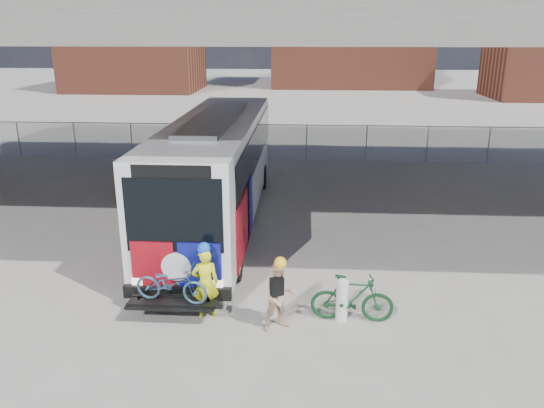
# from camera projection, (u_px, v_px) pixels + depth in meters

# --- Properties ---
(ground) EXTENTS (160.00, 160.00, 0.00)m
(ground) POSITION_uv_depth(u_px,v_px,m) (272.00, 254.00, 15.69)
(ground) COLOR #9E9991
(ground) RESTS_ON ground
(bus) EXTENTS (2.67, 12.98, 3.69)m
(bus) POSITION_uv_depth(u_px,v_px,m) (217.00, 162.00, 17.68)
(bus) COLOR silver
(bus) RESTS_ON ground
(overpass) EXTENTS (40.00, 16.00, 7.95)m
(overpass) POSITION_uv_depth(u_px,v_px,m) (279.00, 23.00, 17.45)
(overpass) COLOR #605E59
(overpass) RESTS_ON ground
(chainlink_fence) EXTENTS (30.00, 0.06, 30.00)m
(chainlink_fence) POSITION_uv_depth(u_px,v_px,m) (287.00, 133.00, 26.63)
(chainlink_fence) COLOR gray
(chainlink_fence) RESTS_ON ground
(brick_buildings) EXTENTS (54.00, 22.00, 12.00)m
(brick_buildings) POSITION_uv_depth(u_px,v_px,m) (310.00, 39.00, 59.68)
(brick_buildings) COLOR brown
(brick_buildings) RESTS_ON ground
(bollard) EXTENTS (0.28, 0.28, 1.06)m
(bollard) POSITION_uv_depth(u_px,v_px,m) (342.00, 298.00, 11.93)
(bollard) COLOR silver
(bollard) RESTS_ON ground
(cyclist_hivis) EXTENTS (0.69, 0.55, 1.83)m
(cyclist_hivis) POSITION_uv_depth(u_px,v_px,m) (205.00, 281.00, 12.02)
(cyclist_hivis) COLOR #FBFF1A
(cyclist_hivis) RESTS_ON ground
(cyclist_tan) EXTENTS (0.94, 0.86, 1.72)m
(cyclist_tan) POSITION_uv_depth(u_px,v_px,m) (280.00, 295.00, 11.52)
(cyclist_tan) COLOR #DCB18D
(cyclist_tan) RESTS_ON ground
(bike_parked) EXTENTS (1.89, 0.63, 1.12)m
(bike_parked) POSITION_uv_depth(u_px,v_px,m) (352.00, 298.00, 11.92)
(bike_parked) COLOR #144021
(bike_parked) RESTS_ON ground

